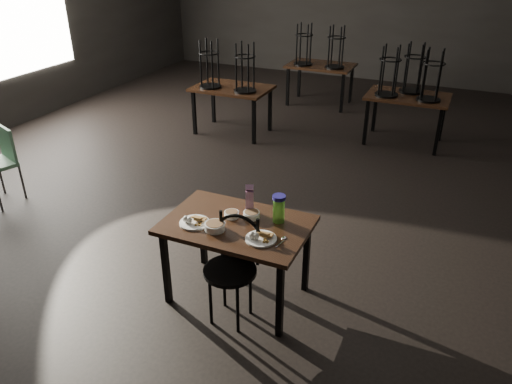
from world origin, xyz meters
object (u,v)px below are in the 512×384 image
at_px(main_table, 237,231).
at_px(bentwood_chair, 234,260).
at_px(water_bottle, 279,208).
at_px(juice_carton, 250,200).

bearing_deg(main_table, bentwood_chair, -70.70).
distance_m(water_bottle, bentwood_chair, 0.56).
relative_size(juice_carton, water_bottle, 1.12).
distance_m(main_table, juice_carton, 0.29).
height_order(main_table, bentwood_chair, bentwood_chair).
bearing_deg(bentwood_chair, juice_carton, 96.40).
bearing_deg(juice_carton, water_bottle, -6.60).
relative_size(main_table, water_bottle, 4.98).
bearing_deg(juice_carton, main_table, -98.10).
height_order(juice_carton, water_bottle, juice_carton).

